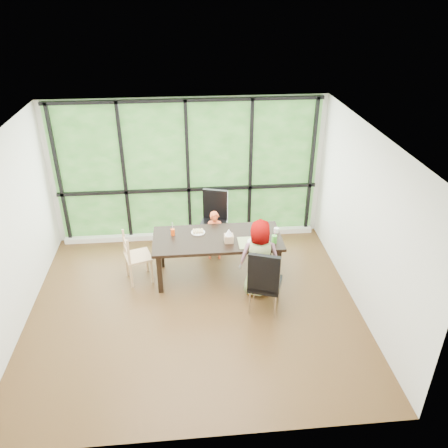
{
  "coord_description": "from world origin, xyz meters",
  "views": [
    {
      "loc": [
        -0.06,
        -5.46,
        4.46
      ],
      "look_at": [
        0.52,
        0.71,
        1.05
      ],
      "focal_mm": 35.97,
      "sensor_mm": 36.0,
      "label": 1
    }
  ],
  "objects_px": {
    "tissue_box": "(229,238)",
    "chair_window_leather": "(213,221)",
    "child_older": "(260,258)",
    "plate_far": "(198,232)",
    "child_toddler": "(215,236)",
    "dining_table": "(217,257)",
    "chair_end_beech": "(138,256)",
    "orange_cup": "(173,232)",
    "chair_interior_leather": "(265,279)",
    "green_cup": "(274,239)",
    "plate_near": "(255,242)",
    "white_mug": "(276,230)"
  },
  "relations": [
    {
      "from": "green_cup",
      "to": "tissue_box",
      "type": "distance_m",
      "value": 0.72
    },
    {
      "from": "orange_cup",
      "to": "white_mug",
      "type": "distance_m",
      "value": 1.71
    },
    {
      "from": "child_older",
      "to": "orange_cup",
      "type": "bearing_deg",
      "value": -22.92
    },
    {
      "from": "chair_end_beech",
      "to": "plate_far",
      "type": "xyz_separation_m",
      "value": [
        1.0,
        0.17,
        0.31
      ]
    },
    {
      "from": "child_older",
      "to": "white_mug",
      "type": "bearing_deg",
      "value": -117.75
    },
    {
      "from": "tissue_box",
      "to": "chair_window_leather",
      "type": "bearing_deg",
      "value": 98.81
    },
    {
      "from": "dining_table",
      "to": "plate_far",
      "type": "relative_size",
      "value": 9.1
    },
    {
      "from": "child_older",
      "to": "plate_near",
      "type": "xyz_separation_m",
      "value": [
        -0.02,
        0.32,
        0.11
      ]
    },
    {
      "from": "chair_interior_leather",
      "to": "child_toddler",
      "type": "bearing_deg",
      "value": -46.98
    },
    {
      "from": "chair_end_beech",
      "to": "child_older",
      "type": "xyz_separation_m",
      "value": [
        1.93,
        -0.54,
        0.2
      ]
    },
    {
      "from": "plate_far",
      "to": "child_older",
      "type": "bearing_deg",
      "value": -37.44
    },
    {
      "from": "child_older",
      "to": "tissue_box",
      "type": "xyz_separation_m",
      "value": [
        -0.45,
        0.37,
        0.17
      ]
    },
    {
      "from": "plate_near",
      "to": "white_mug",
      "type": "distance_m",
      "value": 0.48
    },
    {
      "from": "white_mug",
      "to": "chair_window_leather",
      "type": "bearing_deg",
      "value": 138.15
    },
    {
      "from": "plate_far",
      "to": "green_cup",
      "type": "xyz_separation_m",
      "value": [
        1.2,
        -0.44,
        0.06
      ]
    },
    {
      "from": "chair_window_leather",
      "to": "child_toddler",
      "type": "xyz_separation_m",
      "value": [
        -0.0,
        -0.4,
        -0.08
      ]
    },
    {
      "from": "dining_table",
      "to": "white_mug",
      "type": "height_order",
      "value": "white_mug"
    },
    {
      "from": "child_older",
      "to": "plate_near",
      "type": "height_order",
      "value": "child_older"
    },
    {
      "from": "child_older",
      "to": "plate_far",
      "type": "distance_m",
      "value": 1.17
    },
    {
      "from": "chair_interior_leather",
      "to": "plate_far",
      "type": "distance_m",
      "value": 1.48
    },
    {
      "from": "child_toddler",
      "to": "green_cup",
      "type": "height_order",
      "value": "child_toddler"
    },
    {
      "from": "child_older",
      "to": "green_cup",
      "type": "bearing_deg",
      "value": -130.96
    },
    {
      "from": "child_older",
      "to": "plate_far",
      "type": "bearing_deg",
      "value": -33.62
    },
    {
      "from": "dining_table",
      "to": "chair_end_beech",
      "type": "distance_m",
      "value": 1.31
    },
    {
      "from": "plate_near",
      "to": "chair_interior_leather",
      "type": "bearing_deg",
      "value": -86.5
    },
    {
      "from": "plate_near",
      "to": "tissue_box",
      "type": "height_order",
      "value": "tissue_box"
    },
    {
      "from": "plate_near",
      "to": "tissue_box",
      "type": "bearing_deg",
      "value": 172.82
    },
    {
      "from": "dining_table",
      "to": "chair_window_leather",
      "type": "relative_size",
      "value": 1.94
    },
    {
      "from": "chair_interior_leather",
      "to": "child_older",
      "type": "bearing_deg",
      "value": -67.28
    },
    {
      "from": "white_mug",
      "to": "child_toddler",
      "type": "bearing_deg",
      "value": 153.7
    },
    {
      "from": "chair_window_leather",
      "to": "chair_interior_leather",
      "type": "bearing_deg",
      "value": -54.68
    },
    {
      "from": "child_older",
      "to": "orange_cup",
      "type": "xyz_separation_m",
      "value": [
        -1.34,
        0.68,
        0.16
      ]
    },
    {
      "from": "child_toddler",
      "to": "chair_window_leather",
      "type": "bearing_deg",
      "value": 95.57
    },
    {
      "from": "green_cup",
      "to": "white_mug",
      "type": "distance_m",
      "value": 0.34
    },
    {
      "from": "chair_end_beech",
      "to": "plate_near",
      "type": "distance_m",
      "value": 1.94
    },
    {
      "from": "dining_table",
      "to": "child_older",
      "type": "height_order",
      "value": "child_older"
    },
    {
      "from": "dining_table",
      "to": "plate_near",
      "type": "xyz_separation_m",
      "value": [
        0.59,
        -0.2,
        0.38
      ]
    },
    {
      "from": "child_toddler",
      "to": "dining_table",
      "type": "bearing_deg",
      "value": -84.29
    },
    {
      "from": "chair_end_beech",
      "to": "green_cup",
      "type": "height_order",
      "value": "chair_end_beech"
    },
    {
      "from": "chair_interior_leather",
      "to": "tissue_box",
      "type": "relative_size",
      "value": 7.48
    },
    {
      "from": "chair_window_leather",
      "to": "orange_cup",
      "type": "bearing_deg",
      "value": -115.17
    },
    {
      "from": "child_older",
      "to": "plate_far",
      "type": "relative_size",
      "value": 5.62
    },
    {
      "from": "chair_window_leather",
      "to": "plate_near",
      "type": "bearing_deg",
      "value": -46.28
    },
    {
      "from": "chair_window_leather",
      "to": "child_toddler",
      "type": "distance_m",
      "value": 0.4
    },
    {
      "from": "chair_interior_leather",
      "to": "child_older",
      "type": "height_order",
      "value": "child_older"
    },
    {
      "from": "child_older",
      "to": "green_cup",
      "type": "relative_size",
      "value": 9.68
    },
    {
      "from": "chair_end_beech",
      "to": "child_toddler",
      "type": "distance_m",
      "value": 1.42
    },
    {
      "from": "chair_end_beech",
      "to": "chair_window_leather",
      "type": "bearing_deg",
      "value": -71.0
    },
    {
      "from": "chair_interior_leather",
      "to": "green_cup",
      "type": "distance_m",
      "value": 0.77
    },
    {
      "from": "child_toddler",
      "to": "orange_cup",
      "type": "height_order",
      "value": "child_toddler"
    }
  ]
}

